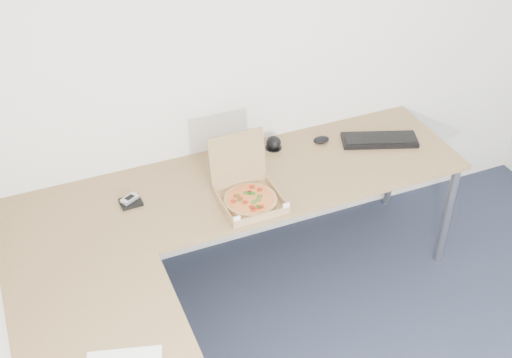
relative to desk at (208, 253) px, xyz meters
name	(u,v)px	position (x,y,z in m)	size (l,w,h in m)	color
desk	(208,253)	(0.00, 0.00, 0.00)	(2.50, 2.20, 0.73)	olive
pizza_box	(249,195)	(0.31, 0.26, 0.07)	(0.30, 0.35, 0.31)	#AA8351
drinking_glass	(255,149)	(0.49, 0.59, 0.10)	(0.07, 0.07, 0.13)	white
keyboard	(379,140)	(1.22, 0.47, 0.04)	(0.43, 0.15, 0.03)	black
mouse	(321,140)	(0.91, 0.60, 0.05)	(0.10, 0.06, 0.03)	black
wallet	(131,202)	(-0.25, 0.47, 0.04)	(0.11, 0.09, 0.02)	black
phone	(130,199)	(-0.25, 0.48, 0.06)	(0.09, 0.05, 0.02)	#B2B5BA
dome_speaker	(274,142)	(0.63, 0.65, 0.07)	(0.10, 0.10, 0.08)	black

